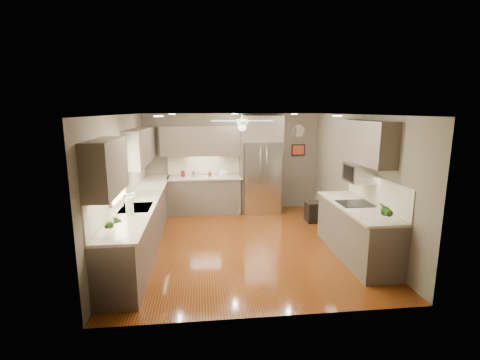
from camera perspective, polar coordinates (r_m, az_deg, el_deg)
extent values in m
plane|color=#4D190A|center=(6.97, 0.61, -10.35)|extent=(5.00, 5.00, 0.00)
plane|color=white|center=(6.47, 0.66, 10.68)|extent=(5.00, 5.00, 0.00)
plane|color=#665D4E|center=(9.06, -1.29, 2.94)|extent=(4.50, 0.00, 4.50)
plane|color=#665D4E|center=(4.22, 4.80, -7.05)|extent=(4.50, 0.00, 4.50)
plane|color=#665D4E|center=(6.72, -18.78, -0.64)|extent=(0.00, 5.00, 5.00)
plane|color=#665D4E|center=(7.23, 18.63, 0.18)|extent=(0.00, 5.00, 5.00)
cylinder|color=maroon|center=(8.83, -9.33, 1.06)|extent=(0.11, 0.11, 0.15)
cylinder|color=silver|center=(8.77, -7.63, 0.98)|extent=(0.11, 0.11, 0.14)
cylinder|color=beige|center=(8.74, -6.63, 1.10)|extent=(0.13, 0.13, 0.18)
cylinder|color=maroon|center=(8.76, -4.96, 0.95)|extent=(0.09, 0.09, 0.11)
imported|color=white|center=(6.78, -17.18, -2.34)|extent=(0.10, 0.10, 0.18)
imported|color=#2E621C|center=(4.96, -19.87, -6.61)|extent=(0.21, 0.17, 0.33)
imported|color=#2E621C|center=(5.65, 22.71, -4.61)|extent=(0.19, 0.15, 0.34)
imported|color=beige|center=(8.83, -2.65, 0.86)|extent=(0.24, 0.24, 0.06)
cube|color=brown|center=(7.01, -15.69, -6.75)|extent=(0.60, 4.70, 0.90)
cube|color=beige|center=(6.88, -15.78, -3.02)|extent=(0.65, 4.70, 0.04)
cube|color=beige|center=(6.87, -18.41, -0.79)|extent=(0.02, 4.70, 0.50)
cube|color=brown|center=(8.88, -5.77, -2.54)|extent=(1.85, 0.60, 0.90)
cube|color=beige|center=(8.77, -5.83, 0.42)|extent=(1.85, 0.65, 0.04)
cube|color=beige|center=(9.02, -5.88, 2.53)|extent=(1.85, 0.02, 0.50)
cube|color=brown|center=(5.05, -21.16, 2.01)|extent=(0.33, 1.20, 0.75)
cube|color=brown|center=(7.87, -15.88, 5.45)|extent=(0.33, 2.40, 0.75)
cube|color=brown|center=(8.79, -5.96, 6.40)|extent=(2.15, 0.33, 0.75)
cube|color=brown|center=(6.56, 19.75, 5.91)|extent=(0.33, 1.70, 0.75)
cube|color=#BFF2B2|center=(6.18, -19.79, 1.12)|extent=(0.01, 1.00, 0.80)
cube|color=brown|center=(6.12, -19.83, 5.09)|extent=(0.05, 1.12, 0.06)
cube|color=brown|center=(6.26, -19.30, -2.75)|extent=(0.05, 1.12, 0.06)
cube|color=brown|center=(5.67, -20.75, 0.17)|extent=(0.05, 0.06, 0.80)
cube|color=brown|center=(6.69, -18.56, 1.93)|extent=(0.05, 0.06, 0.80)
cube|color=silver|center=(6.25, -16.68, -4.45)|extent=(0.50, 0.70, 0.03)
cube|color=#262626|center=(6.26, -16.66, -4.76)|extent=(0.44, 0.62, 0.05)
cylinder|color=silver|center=(6.26, -18.55, -3.36)|extent=(0.02, 0.02, 0.24)
cylinder|color=silver|center=(6.22, -18.08, -2.29)|extent=(0.16, 0.02, 0.02)
cube|color=silver|center=(8.85, 3.44, 0.49)|extent=(0.92, 0.72, 1.82)
cube|color=black|center=(8.58, 3.81, -1.61)|extent=(0.88, 0.02, 0.02)
cube|color=black|center=(8.46, 3.87, 2.32)|extent=(0.01, 0.02, 1.00)
cylinder|color=silver|center=(8.41, 3.37, 2.27)|extent=(0.02, 0.02, 0.90)
cylinder|color=silver|center=(8.44, 4.44, 2.29)|extent=(0.02, 0.02, 0.90)
cube|color=brown|center=(8.76, 3.47, 8.46)|extent=(1.04, 0.60, 0.63)
cube|color=brown|center=(8.84, 0.18, 0.50)|extent=(0.06, 0.60, 1.82)
cube|color=brown|center=(9.01, 6.51, 0.63)|extent=(0.06, 0.60, 1.82)
cube|color=brown|center=(6.60, 18.52, -8.06)|extent=(0.65, 2.20, 0.90)
cube|color=beige|center=(6.45, 18.66, -4.13)|extent=(0.70, 2.20, 0.04)
cube|color=beige|center=(6.53, 21.44, -1.61)|extent=(0.02, 2.20, 0.50)
cube|color=black|center=(6.54, 18.31, -3.69)|extent=(0.56, 0.52, 0.01)
cube|color=silver|center=(6.61, 19.01, 1.18)|extent=(0.42, 0.55, 0.34)
cube|color=black|center=(6.52, 17.34, 1.15)|extent=(0.02, 0.40, 0.26)
cylinder|color=white|center=(6.77, 0.34, 10.37)|extent=(0.03, 0.03, 0.08)
cylinder|color=white|center=(6.77, 0.34, 9.53)|extent=(0.22, 0.22, 0.10)
sphere|color=white|center=(6.78, 0.34, 8.68)|extent=(0.16, 0.16, 0.16)
cube|color=white|center=(6.82, 3.30, 9.69)|extent=(0.48, 0.11, 0.01)
cube|color=white|center=(7.12, 0.01, 9.78)|extent=(0.11, 0.48, 0.01)
cube|color=white|center=(6.74, -2.66, 9.67)|extent=(0.48, 0.11, 0.01)
cube|color=white|center=(6.42, 0.71, 9.60)|extent=(0.11, 0.48, 0.01)
cylinder|color=white|center=(7.75, -11.07, 10.55)|extent=(0.14, 0.14, 0.01)
cylinder|color=white|center=(8.00, 8.93, 10.64)|extent=(0.14, 0.14, 0.01)
cylinder|color=white|center=(5.26, -13.24, 10.15)|extent=(0.14, 0.14, 0.01)
cylinder|color=white|center=(5.63, 15.69, 10.09)|extent=(0.14, 0.14, 0.01)
cylinder|color=white|center=(8.26, -0.89, 10.79)|extent=(0.14, 0.14, 0.01)
cylinder|color=white|center=(9.28, 9.63, 7.96)|extent=(0.30, 0.03, 0.30)
cylinder|color=silver|center=(9.26, 9.65, 7.95)|extent=(0.29, 0.00, 0.29)
cube|color=black|center=(9.32, 9.53, 4.89)|extent=(0.36, 0.03, 0.30)
cube|color=#AB3B22|center=(9.30, 9.56, 4.88)|extent=(0.30, 0.01, 0.24)
cube|color=black|center=(8.39, 12.13, -5.17)|extent=(0.40, 0.40, 0.45)
cube|color=black|center=(8.33, 12.20, -3.62)|extent=(0.38, 0.38, 0.03)
cylinder|color=white|center=(5.82, -17.67, -4.10)|extent=(0.12, 0.12, 0.29)
cylinder|color=silver|center=(5.82, -17.68, -4.01)|extent=(0.02, 0.02, 0.31)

